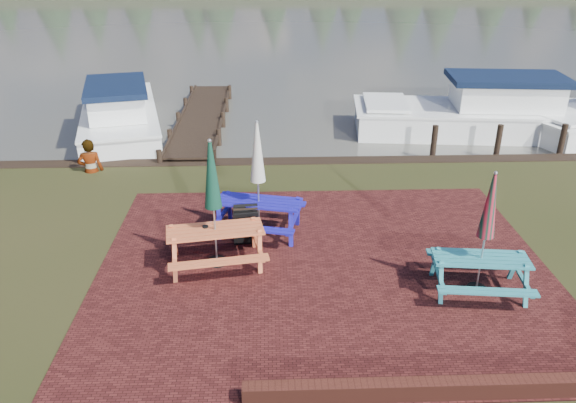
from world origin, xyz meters
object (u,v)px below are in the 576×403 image
Objects in this scene: picnic_table_teal at (482,252)px; picnic_table_red at (215,224)px; jetty at (202,118)px; boat_jetty at (120,116)px; boat_near at (479,115)px; picnic_table_blue at (258,196)px; person at (86,140)px; chalkboard at (246,226)px.

picnic_table_red is at bearing 173.45° from picnic_table_teal.
picnic_table_teal reaches higher than jetty.
boat_near is (12.53, -0.46, 0.04)m from boat_jetty.
picnic_table_red is at bearing -108.67° from picnic_table_blue.
picnic_table_teal is 1.26× the size of person.
picnic_table_blue is 9.39m from boat_jetty.
jetty is (-1.92, 9.24, -0.32)m from chalkboard.
boat_near reaches higher than jetty.
picnic_table_blue is (0.85, 1.34, -0.02)m from picnic_table_red.
picnic_table_teal is at bearing -62.58° from boat_jetty.
chalkboard is at bearing -105.02° from picnic_table_blue.
jetty is 2.87m from boat_jetty.
picnic_table_teal reaches higher than person.
person reaches higher than jetty.
jetty is at bearing 2.19° from boat_jetty.
chalkboard is 9.67m from boat_jetty.
jetty is at bearing -128.37° from person.
picnic_table_red reaches higher than boat_jetty.
boat_near is at bearing 77.26° from picnic_table_teal.
boat_jetty is at bearing 112.99° from chalkboard.
chalkboard is (-4.37, 1.99, -0.41)m from picnic_table_teal.
jetty is (-2.19, 8.74, -0.79)m from picnic_table_blue.
jetty is (-1.34, 10.08, -0.81)m from picnic_table_red.
picnic_table_teal is 0.93× the size of picnic_table_blue.
picnic_table_blue is 0.28× the size of jetty.
person is (-4.55, 4.34, 0.52)m from chalkboard.
jetty is 9.87m from boat_near.
person is at bearing 112.26° from boat_near.
picnic_table_teal is 12.89m from jetty.
picnic_table_teal is 0.32× the size of boat_jetty.
picnic_table_blue is at bearing 140.48° from boat_near.
boat_near reaches higher than boat_jetty.
picnic_table_teal reaches higher than chalkboard.
picnic_table_blue reaches higher than picnic_table_teal.
jetty is 1.07× the size of boat_near.
picnic_table_blue is 0.74m from chalkboard.
picnic_table_red reaches higher than jetty.
picnic_table_teal is at bearing 134.50° from person.
picnic_table_teal is 0.26× the size of jetty.
picnic_table_red is at bearing 117.37° from person.
jetty is (-6.29, 11.23, -0.73)m from picnic_table_teal.
boat_near is at bearing 39.73° from chalkboard.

